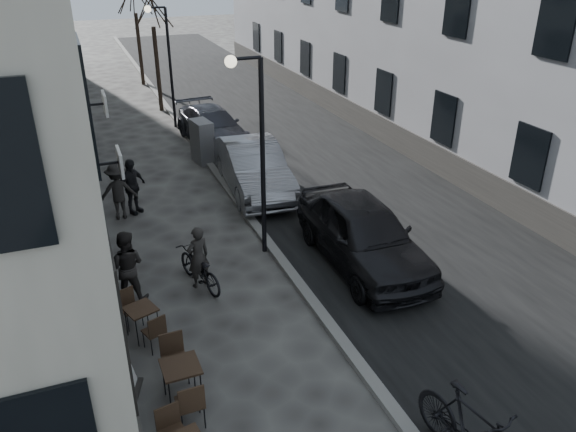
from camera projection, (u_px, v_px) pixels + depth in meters
ground at (378, 408)px, 9.77m from camera, size 120.00×120.00×0.00m
road at (273, 130)px, 24.44m from camera, size 7.30×60.00×0.00m
kerb at (190, 138)px, 23.22m from camera, size 0.25×60.00×0.12m
streetlamp_near at (255, 137)px, 13.37m from camera, size 0.90×0.28×5.09m
streetlamp_far at (165, 54)px, 23.42m from camera, size 0.90×0.28×5.09m
tree_near at (152, 9)px, 25.31m from camera, size 2.40×2.40×5.70m
bistro_set_b at (182, 380)px, 9.74m from camera, size 0.66×1.59×0.94m
bistro_set_c at (142, 319)px, 11.40m from camera, size 0.82×1.43×0.82m
sign_board at (125, 373)px, 9.93m from camera, size 0.57×0.71×1.11m
utility_cabinet at (202, 142)px, 20.52m from camera, size 0.71×1.11×1.56m
bicycle at (199, 268)px, 13.10m from camera, size 1.11×1.90×0.94m
cyclist_rider at (198, 257)px, 12.97m from camera, size 0.64×0.51×1.54m
pedestrian_near at (127, 266)px, 12.46m from camera, size 1.00×0.90×1.69m
pedestrian_mid at (118, 191)px, 16.24m from camera, size 1.10×0.66×1.68m
pedestrian_far at (132, 187)px, 16.54m from camera, size 1.05×0.92×1.70m
car_near at (363, 233)px, 13.90m from camera, size 2.07×4.96×1.68m
car_mid at (253, 167)px, 18.09m from camera, size 2.03×4.99×1.61m
car_far at (212, 126)px, 22.59m from camera, size 2.39×4.91×1.38m
moped at (471, 432)px, 8.46m from camera, size 0.99×2.27×1.32m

